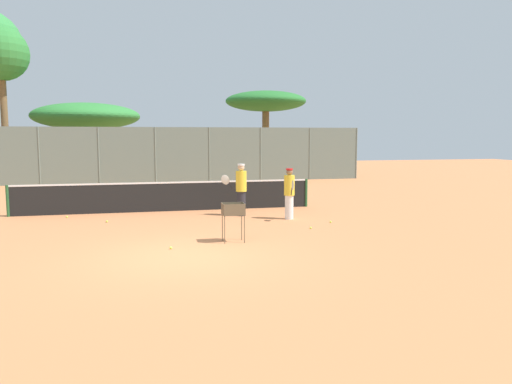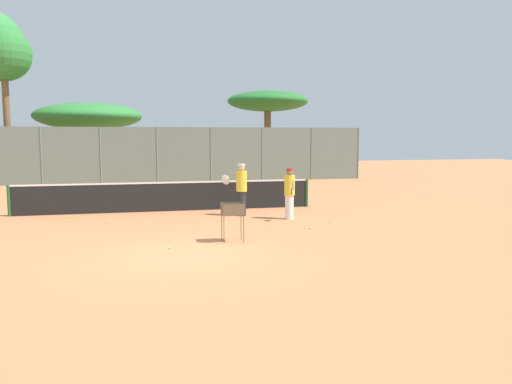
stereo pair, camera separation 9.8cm
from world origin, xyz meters
name	(u,v)px [view 2 (the right image)]	position (x,y,z in m)	size (l,w,h in m)	color
ground_plane	(184,257)	(0.00, 0.00, 0.00)	(80.00, 80.00, 0.00)	#D37F4C
tennis_net	(167,196)	(0.00, 7.04, 0.56)	(10.70, 0.10, 1.07)	#26592D
back_fence	(157,155)	(0.00, 18.46, 1.61)	(25.27, 0.08, 3.23)	slate
tree_0	(3,56)	(-8.68, 21.54, 7.40)	(3.18, 3.18, 9.12)	brown
tree_2	(88,117)	(-4.29, 24.18, 4.00)	(7.03, 7.03, 4.90)	brown
tree_3	(268,102)	(8.09, 24.23, 5.14)	(5.81, 5.81, 5.93)	brown
player_white_outfit	(290,193)	(3.80, 4.39, 0.87)	(0.34, 0.90, 1.67)	white
player_red_cap	(241,189)	(2.41, 5.45, 0.92)	(0.89, 0.43, 1.77)	#26262D
ball_cart	(233,212)	(1.37, 1.33, 0.77)	(0.56, 0.41, 1.01)	brown
tennis_ball_0	(107,221)	(-1.98, 5.09, 0.03)	(0.07, 0.07, 0.07)	#D1E54C
tennis_ball_1	(311,228)	(3.91, 2.58, 0.03)	(0.07, 0.07, 0.07)	#D1E54C
tennis_ball_2	(68,217)	(-3.33, 6.32, 0.03)	(0.07, 0.07, 0.07)	#D1E54C
tennis_ball_3	(170,248)	(-0.26, 0.85, 0.03)	(0.07, 0.07, 0.07)	#D1E54C
tennis_ball_4	(331,222)	(4.86, 3.41, 0.03)	(0.07, 0.07, 0.07)	#D1E54C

